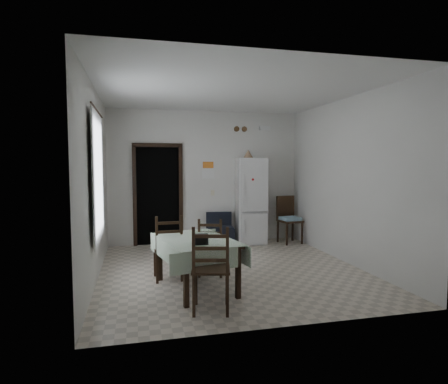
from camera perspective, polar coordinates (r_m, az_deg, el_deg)
name	(u,v)px	position (r m, az deg, el deg)	size (l,w,h in m)	color
ground	(231,269)	(6.33, 1.07, -11.71)	(4.50, 4.50, 0.00)	beige
ceiling	(231,91)	(6.19, 1.11, 15.07)	(4.20, 4.50, 0.02)	white
wall_back	(206,177)	(8.28, -2.79, 2.28)	(4.20, 0.02, 2.90)	silver
wall_front	(285,192)	(3.95, 9.23, -0.07)	(4.20, 0.02, 2.90)	silver
wall_left	(95,184)	(5.92, -19.00, 1.21)	(0.02, 4.50, 2.90)	silver
wall_right	(347,181)	(6.91, 18.20, 1.65)	(0.02, 4.50, 2.90)	silver
doorway	(157,195)	(8.38, -10.11, -0.43)	(1.06, 0.52, 2.22)	black
window_recess	(90,177)	(5.73, -19.72, 2.09)	(0.10, 1.20, 1.60)	silver
curtain	(98,177)	(5.71, -18.62, 2.12)	(0.02, 1.45, 1.85)	silver
curtain_rod	(97,111)	(5.76, -18.76, 11.61)	(0.02, 0.02, 1.60)	black
calendar	(208,169)	(8.27, -2.44, 3.46)	(0.28, 0.02, 0.40)	white
calendar_image	(208,165)	(8.27, -2.44, 4.15)	(0.24, 0.01, 0.14)	orange
light_switch	(213,193)	(8.32, -1.75, -0.12)	(0.08, 0.02, 0.12)	beige
vent_left	(237,129)	(8.45, 1.93, 9.59)	(0.12, 0.12, 0.03)	brown
vent_right	(244,129)	(8.50, 3.12, 9.55)	(0.12, 0.12, 0.03)	brown
emergency_light	(265,128)	(8.63, 6.21, 9.66)	(0.25, 0.07, 0.09)	white
fridge	(250,201)	(8.23, 4.04, -1.33)	(0.61, 0.61, 1.87)	silver
tan_cone	(248,154)	(8.13, 3.71, 5.83)	(0.22, 0.22, 0.18)	#A57E5B
navy_seat	(221,229)	(8.14, -0.49, -5.62)	(0.56, 0.54, 0.68)	black
corner_chair	(290,220)	(8.36, 10.02, -4.20)	(0.45, 0.45, 1.03)	black
dining_table	(196,264)	(5.32, -4.26, -10.85)	(0.90, 1.37, 0.71)	#AFC5A8
black_bag	(200,239)	(4.87, -3.63, -7.21)	(0.20, 0.12, 0.13)	black
dining_chair_far_left	(168,247)	(5.78, -8.55, -8.26)	(0.42, 0.42, 0.99)	black
dining_chair_far_right	(211,246)	(5.94, -1.96, -8.25)	(0.39, 0.39, 0.91)	black
dining_chair_near_head	(211,268)	(4.52, -2.00, -11.46)	(0.45, 0.45, 1.04)	black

